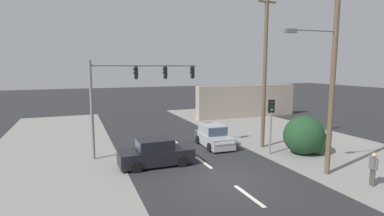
# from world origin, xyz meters

# --- Properties ---
(ground_plane) EXTENTS (140.00, 140.00, 0.00)m
(ground_plane) POSITION_xyz_m (0.00, 0.00, 0.00)
(ground_plane) COLOR #28282B
(lane_dash_near) EXTENTS (0.20, 2.40, 0.01)m
(lane_dash_near) POSITION_xyz_m (0.00, -2.00, 0.00)
(lane_dash_near) COLOR silver
(lane_dash_near) RESTS_ON ground
(lane_dash_mid) EXTENTS (0.20, 2.40, 0.01)m
(lane_dash_mid) POSITION_xyz_m (0.00, 3.00, 0.00)
(lane_dash_mid) COLOR silver
(lane_dash_mid) RESTS_ON ground
(lane_dash_far) EXTENTS (0.20, 2.40, 0.01)m
(lane_dash_far) POSITION_xyz_m (0.00, 8.00, 0.00)
(lane_dash_far) COLOR silver
(lane_dash_far) RESTS_ON ground
(kerb_right_verge) EXTENTS (10.00, 44.00, 0.02)m
(kerb_right_verge) POSITION_xyz_m (9.00, 2.00, 0.01)
(kerb_right_verge) COLOR gray
(kerb_right_verge) RESTS_ON ground
(kerb_left_verge) EXTENTS (8.00, 40.00, 0.02)m
(kerb_left_verge) POSITION_xyz_m (-8.50, 4.00, 0.01)
(kerb_left_verge) COLOR gray
(kerb_left_verge) RESTS_ON ground
(utility_pole_foreground_right) EXTENTS (3.78, 0.50, 10.23)m
(utility_pole_foreground_right) POSITION_xyz_m (5.15, -1.18, 5.48)
(utility_pole_foreground_right) COLOR brown
(utility_pole_foreground_right) RESTS_ON ground
(utility_pole_midground_right) EXTENTS (1.80, 0.26, 10.97)m
(utility_pole_midground_right) POSITION_xyz_m (5.23, 4.57, 5.73)
(utility_pole_midground_right) COLOR brown
(utility_pole_midground_right) RESTS_ON ground
(traffic_signal_mast) EXTENTS (6.89, 0.50, 6.00)m
(traffic_signal_mast) POSITION_xyz_m (-3.62, 6.02, 4.35)
(traffic_signal_mast) COLOR slate
(traffic_signal_mast) RESTS_ON ground
(pedestal_signal_right_kerb) EXTENTS (0.44, 0.30, 3.56)m
(pedestal_signal_right_kerb) POSITION_xyz_m (4.66, 2.92, 2.42)
(pedestal_signal_right_kerb) COLOR slate
(pedestal_signal_right_kerb) RESTS_ON ground
(roadside_bush) EXTENTS (2.83, 2.43, 2.49)m
(roadside_bush) POSITION_xyz_m (6.84, 2.12, 1.17)
(roadside_bush) COLOR #1E4223
(roadside_bush) RESTS_ON ground
(shopfront_wall_far) EXTENTS (12.00, 1.00, 3.60)m
(shopfront_wall_far) POSITION_xyz_m (11.00, 16.00, 1.80)
(shopfront_wall_far) COLOR #A39384
(shopfront_wall_far) RESTS_ON ground
(sedan_oncoming_mid) EXTENTS (4.25, 1.90, 1.56)m
(sedan_oncoming_mid) POSITION_xyz_m (-2.75, 3.53, 0.70)
(sedan_oncoming_mid) COLOR black
(sedan_oncoming_mid) RESTS_ON ground
(hatchback_crossing_left) EXTENTS (1.88, 3.69, 1.53)m
(hatchback_crossing_left) POSITION_xyz_m (2.13, 6.03, 0.70)
(hatchback_crossing_left) COLOR #A3A8AD
(hatchback_crossing_left) RESTS_ON ground
(pedestrian_at_kerb) EXTENTS (0.34, 0.53, 1.63)m
(pedestrian_at_kerb) POSITION_xyz_m (6.02, -3.21, 0.93)
(pedestrian_at_kerb) COLOR #47423D
(pedestrian_at_kerb) RESTS_ON ground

